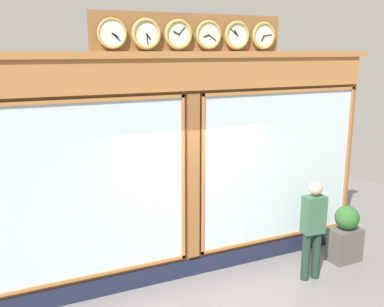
% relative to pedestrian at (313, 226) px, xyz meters
% --- Properties ---
extents(shop_facade, '(6.91, 0.42, 4.26)m').
position_rel_pedestrian_xyz_m(shop_facade, '(1.73, -1.08, 0.96)').
color(shop_facade, brown).
rests_on(shop_facade, ground_plane).
extents(pedestrian, '(0.38, 0.25, 1.69)m').
position_rel_pedestrian_xyz_m(pedestrian, '(0.00, 0.00, 0.00)').
color(pedestrian, '#1C2F21').
rests_on(pedestrian, ground_plane).
extents(planter_box, '(0.56, 0.36, 0.61)m').
position_rel_pedestrian_xyz_m(planter_box, '(-0.99, -0.25, -0.63)').
color(planter_box, '#4C4742').
rests_on(planter_box, ground_plane).
extents(planter_shrub, '(0.43, 0.43, 0.43)m').
position_rel_pedestrian_xyz_m(planter_shrub, '(-0.99, -0.25, -0.11)').
color(planter_shrub, '#285623').
rests_on(planter_shrub, planter_box).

